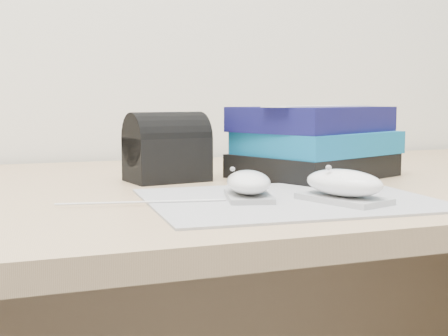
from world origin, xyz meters
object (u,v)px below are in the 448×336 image
object	(u,v)px
mouse_rear	(248,185)
mouse_front	(344,186)
desk	(242,308)
book_stack	(314,142)
pouch	(167,148)

from	to	relation	value
mouse_rear	mouse_front	xyz separation A→B (m)	(0.10, -0.06, 0.00)
desk	book_stack	distance (m)	0.32
mouse_rear	pouch	world-z (taller)	pouch
desk	book_stack	bearing A→B (deg)	-25.68
mouse_front	book_stack	xyz separation A→B (m)	(0.10, 0.26, 0.03)
book_stack	pouch	world-z (taller)	book_stack
book_stack	pouch	bearing A→B (deg)	173.02
mouse_front	pouch	size ratio (longest dim) A/B	0.94
pouch	desk	bearing A→B (deg)	9.22
mouse_rear	mouse_front	distance (m)	0.12
book_stack	mouse_rear	bearing A→B (deg)	-135.67
desk	mouse_front	distance (m)	0.41
desk	mouse_rear	bearing A→B (deg)	-110.10
pouch	book_stack	bearing A→B (deg)	-6.98
desk	pouch	size ratio (longest dim) A/B	11.97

